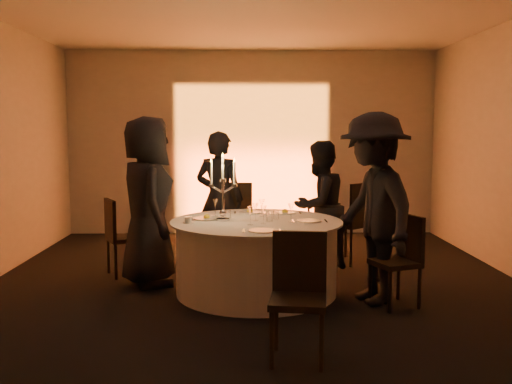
{
  "coord_description": "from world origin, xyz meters",
  "views": [
    {
      "loc": [
        -0.13,
        -5.89,
        1.72
      ],
      "look_at": [
        0.0,
        0.2,
        1.05
      ],
      "focal_mm": 40.0,
      "sensor_mm": 36.0,
      "label": 1
    }
  ],
  "objects_px": {
    "chair_left": "(119,233)",
    "chair_right": "(401,255)",
    "guest_right": "(373,208)",
    "candelabra": "(223,197)",
    "coffee_cup": "(188,220)",
    "banquet_table": "(256,257)",
    "chair_back_left": "(235,217)",
    "guest_back_left": "(219,199)",
    "chair_back_right": "(354,218)",
    "guest_left": "(148,201)",
    "guest_back_right": "(319,206)",
    "chair_front": "(299,288)"
  },
  "relations": [
    {
      "from": "chair_left",
      "to": "chair_right",
      "type": "bearing_deg",
      "value": -139.22
    },
    {
      "from": "guest_right",
      "to": "candelabra",
      "type": "relative_size",
      "value": 2.66
    },
    {
      "from": "chair_right",
      "to": "coffee_cup",
      "type": "distance_m",
      "value": 2.15
    },
    {
      "from": "banquet_table",
      "to": "guest_right",
      "type": "height_order",
      "value": "guest_right"
    },
    {
      "from": "chair_back_left",
      "to": "coffee_cup",
      "type": "bearing_deg",
      "value": 81.62
    },
    {
      "from": "chair_back_left",
      "to": "guest_back_left",
      "type": "xyz_separation_m",
      "value": [
        -0.2,
        -0.12,
        0.25
      ]
    },
    {
      "from": "guest_back_left",
      "to": "guest_right",
      "type": "xyz_separation_m",
      "value": [
        1.59,
        -1.57,
        0.09
      ]
    },
    {
      "from": "chair_right",
      "to": "guest_right",
      "type": "height_order",
      "value": "guest_right"
    },
    {
      "from": "chair_back_left",
      "to": "coffee_cup",
      "type": "height_order",
      "value": "chair_back_left"
    },
    {
      "from": "chair_back_left",
      "to": "chair_back_right",
      "type": "distance_m",
      "value": 1.52
    },
    {
      "from": "chair_back_right",
      "to": "guest_left",
      "type": "xyz_separation_m",
      "value": [
        -2.47,
        -0.95,
        0.34
      ]
    },
    {
      "from": "chair_back_right",
      "to": "guest_back_left",
      "type": "xyz_separation_m",
      "value": [
        -1.72,
        -0.08,
        0.26
      ]
    },
    {
      "from": "chair_back_right",
      "to": "guest_back_right",
      "type": "relative_size",
      "value": 0.66
    },
    {
      "from": "chair_left",
      "to": "chair_back_left",
      "type": "distance_m",
      "value": 1.49
    },
    {
      "from": "chair_front",
      "to": "guest_left",
      "type": "height_order",
      "value": "guest_left"
    },
    {
      "from": "chair_right",
      "to": "candelabra",
      "type": "xyz_separation_m",
      "value": [
        -1.75,
        0.49,
        0.52
      ]
    },
    {
      "from": "banquet_table",
      "to": "guest_back_left",
      "type": "distance_m",
      "value": 1.39
    },
    {
      "from": "guest_back_right",
      "to": "chair_left",
      "type": "bearing_deg",
      "value": -33.73
    },
    {
      "from": "chair_back_right",
      "to": "candelabra",
      "type": "relative_size",
      "value": 1.48
    },
    {
      "from": "banquet_table",
      "to": "coffee_cup",
      "type": "relative_size",
      "value": 16.36
    },
    {
      "from": "banquet_table",
      "to": "guest_back_left",
      "type": "bearing_deg",
      "value": 109.67
    },
    {
      "from": "chair_left",
      "to": "guest_back_right",
      "type": "bearing_deg",
      "value": -111.75
    },
    {
      "from": "guest_left",
      "to": "guest_back_left",
      "type": "relative_size",
      "value": 1.1
    },
    {
      "from": "chair_left",
      "to": "guest_back_right",
      "type": "height_order",
      "value": "guest_back_right"
    },
    {
      "from": "guest_left",
      "to": "chair_back_left",
      "type": "bearing_deg",
      "value": -60.45
    },
    {
      "from": "banquet_table",
      "to": "guest_back_right",
      "type": "distance_m",
      "value": 1.32
    },
    {
      "from": "guest_back_left",
      "to": "guest_back_right",
      "type": "distance_m",
      "value": 1.26
    },
    {
      "from": "banquet_table",
      "to": "chair_front",
      "type": "bearing_deg",
      "value": -80.79
    },
    {
      "from": "chair_left",
      "to": "chair_right",
      "type": "height_order",
      "value": "chair_left"
    },
    {
      "from": "coffee_cup",
      "to": "chair_back_right",
      "type": "bearing_deg",
      "value": 36.05
    },
    {
      "from": "chair_back_right",
      "to": "guest_back_left",
      "type": "relative_size",
      "value": 0.62
    },
    {
      "from": "banquet_table",
      "to": "candelabra",
      "type": "relative_size",
      "value": 2.53
    },
    {
      "from": "guest_right",
      "to": "chair_back_left",
      "type": "bearing_deg",
      "value": -157.18
    },
    {
      "from": "guest_back_left",
      "to": "guest_back_right",
      "type": "bearing_deg",
      "value": -172.21
    },
    {
      "from": "candelabra",
      "to": "guest_left",
      "type": "bearing_deg",
      "value": 158.47
    },
    {
      "from": "chair_left",
      "to": "guest_left",
      "type": "relative_size",
      "value": 0.49
    },
    {
      "from": "guest_back_right",
      "to": "guest_right",
      "type": "relative_size",
      "value": 0.84
    },
    {
      "from": "guest_back_left",
      "to": "chair_right",
      "type": "bearing_deg",
      "value": 156.98
    },
    {
      "from": "guest_left",
      "to": "guest_back_right",
      "type": "distance_m",
      "value": 2.08
    },
    {
      "from": "guest_right",
      "to": "coffee_cup",
      "type": "relative_size",
      "value": 17.18
    },
    {
      "from": "guest_left",
      "to": "coffee_cup",
      "type": "relative_size",
      "value": 16.94
    },
    {
      "from": "guest_right",
      "to": "coffee_cup",
      "type": "distance_m",
      "value": 1.86
    },
    {
      "from": "guest_back_right",
      "to": "guest_back_left",
      "type": "bearing_deg",
      "value": -50.97
    },
    {
      "from": "chair_left",
      "to": "guest_back_right",
      "type": "xyz_separation_m",
      "value": [
        2.38,
        0.22,
        0.28
      ]
    },
    {
      "from": "guest_back_left",
      "to": "guest_right",
      "type": "distance_m",
      "value": 2.23
    },
    {
      "from": "chair_right",
      "to": "guest_back_left",
      "type": "relative_size",
      "value": 0.52
    },
    {
      "from": "chair_back_right",
      "to": "chair_right",
      "type": "relative_size",
      "value": 1.18
    },
    {
      "from": "chair_right",
      "to": "guest_right",
      "type": "xyz_separation_m",
      "value": [
        -0.26,
        0.13,
        0.45
      ]
    },
    {
      "from": "chair_left",
      "to": "coffee_cup",
      "type": "bearing_deg",
      "value": -161.69
    },
    {
      "from": "guest_back_left",
      "to": "candelabra",
      "type": "xyz_separation_m",
      "value": [
        0.09,
        -1.21,
        0.17
      ]
    }
  ]
}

